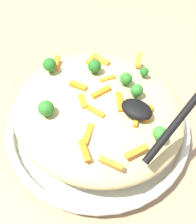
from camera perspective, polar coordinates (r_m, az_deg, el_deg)
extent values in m
plane|color=#9E7F60|center=(0.60, 0.00, -3.93)|extent=(2.40, 2.40, 0.00)
cylinder|color=silver|center=(0.59, 0.00, -3.38)|extent=(0.34, 0.34, 0.02)
torus|color=silver|center=(0.58, 0.00, -2.32)|extent=(0.37, 0.37, 0.02)
torus|color=black|center=(0.57, 0.00, -2.12)|extent=(0.36, 0.36, 0.00)
ellipsoid|color=#D1BA7A|center=(0.54, 0.00, 0.33)|extent=(0.33, 0.31, 0.08)
cube|color=orange|center=(0.50, 9.92, -0.26)|extent=(0.02, 0.04, 0.01)
cube|color=orange|center=(0.45, -2.71, -7.67)|extent=(0.04, 0.03, 0.01)
cube|color=orange|center=(0.53, -4.00, 5.11)|extent=(0.03, 0.01, 0.01)
cube|color=orange|center=(0.52, 0.46, 4.03)|extent=(0.02, 0.04, 0.01)
cube|color=orange|center=(0.47, -1.99, -4.37)|extent=(0.02, 0.04, 0.01)
cube|color=orange|center=(0.50, 4.36, 2.02)|extent=(0.03, 0.04, 0.01)
cube|color=orange|center=(0.49, 7.69, -1.15)|extent=(0.02, 0.04, 0.01)
cube|color=orange|center=(0.59, -1.24, 10.60)|extent=(0.01, 0.03, 0.01)
cube|color=orange|center=(0.50, -3.07, 2.17)|extent=(0.03, 0.03, 0.01)
cube|color=orange|center=(0.44, 2.57, -10.06)|extent=(0.04, 0.01, 0.01)
cube|color=orange|center=(0.59, 8.15, 10.21)|extent=(0.02, 0.04, 0.01)
cube|color=orange|center=(0.49, -0.87, 0.26)|extent=(0.04, 0.01, 0.01)
cube|color=orange|center=(0.59, -8.30, 9.75)|extent=(0.03, 0.03, 0.01)
cube|color=orange|center=(0.58, 0.84, 10.21)|extent=(0.03, 0.01, 0.01)
cube|color=orange|center=(0.46, 7.63, -7.80)|extent=(0.03, 0.04, 0.01)
cube|color=orange|center=(0.54, 1.91, 6.61)|extent=(0.02, 0.03, 0.01)
cylinder|color=#377928|center=(0.48, 11.92, -4.88)|extent=(0.01, 0.01, 0.01)
sphere|color=#3D8E33|center=(0.47, 12.15, -4.13)|extent=(0.02, 0.02, 0.02)
cylinder|color=#296820|center=(0.54, 5.49, 5.73)|extent=(0.01, 0.01, 0.01)
sphere|color=#2D7A28|center=(0.53, 5.60, 6.63)|extent=(0.02, 0.02, 0.02)
cylinder|color=#205B1C|center=(0.55, -0.68, 8.05)|extent=(0.01, 0.01, 0.01)
sphere|color=#236B23|center=(0.54, -0.69, 9.11)|extent=(0.03, 0.03, 0.03)
cylinder|color=#296820|center=(0.50, -10.07, -0.24)|extent=(0.01, 0.01, 0.01)
sphere|color=#2D7A28|center=(0.49, -10.29, 0.74)|extent=(0.03, 0.03, 0.03)
cylinder|color=#205B1C|center=(0.57, -9.42, 8.25)|extent=(0.01, 0.01, 0.01)
sphere|color=#236B23|center=(0.56, -9.61, 9.28)|extent=(0.03, 0.03, 0.03)
cylinder|color=#296820|center=(0.52, 7.56, 3.40)|extent=(0.01, 0.01, 0.01)
sphere|color=#2D7A28|center=(0.51, 7.70, 4.31)|extent=(0.02, 0.02, 0.02)
cylinder|color=#205B1C|center=(0.56, 9.07, 7.29)|extent=(0.01, 0.01, 0.01)
sphere|color=#236B23|center=(0.56, 9.18, 7.92)|extent=(0.02, 0.02, 0.02)
ellipsoid|color=black|center=(0.49, 7.73, 0.56)|extent=(0.06, 0.04, 0.02)
cylinder|color=black|center=(0.45, 15.32, -2.17)|extent=(0.04, 0.15, 0.07)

